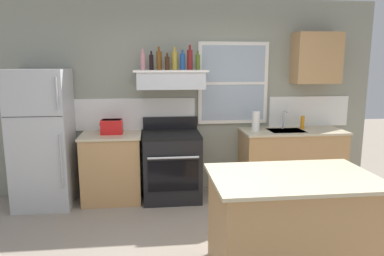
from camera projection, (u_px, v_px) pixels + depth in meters
The scene contains 20 objects.
back_wall at pixel (189, 97), 5.14m from camera, with size 5.40×0.11×2.70m.
refrigerator at pixel (43, 139), 4.63m from camera, with size 0.70×0.72×1.77m.
counter_left_of_stove at pixel (112, 167), 4.86m from camera, with size 0.79×0.63×0.91m.
toaster at pixel (112, 126), 4.79m from camera, with size 0.30×0.20×0.19m.
stove_range at pixel (172, 165), 4.92m from camera, with size 0.76×0.69×1.09m.
range_hood_shelf at pixel (170, 79), 4.80m from camera, with size 0.96×0.52×0.24m.
bottle_rose_pink at pixel (143, 61), 4.74m from camera, with size 0.07×0.07×0.27m.
bottle_balsamic_dark at pixel (151, 62), 4.72m from camera, with size 0.06×0.06×0.24m.
bottle_amber_wine at pixel (159, 60), 4.74m from camera, with size 0.07×0.07×0.30m.
bottle_brown_stout at pixel (167, 63), 4.71m from camera, with size 0.06×0.06×0.22m.
bottle_champagne_gold_foil at pixel (175, 60), 4.79m from camera, with size 0.08×0.08×0.29m.
bottle_blue_liqueur at pixel (183, 61), 4.76m from camera, with size 0.07×0.07×0.26m.
bottle_red_label_wine at pixel (190, 59), 4.78m from camera, with size 0.07×0.07×0.32m.
bottle_olive_oil_square at pixel (198, 62), 4.80m from camera, with size 0.06×0.06×0.25m.
counter_right_with_sink at pixel (291, 161), 5.15m from camera, with size 1.43×0.63×0.91m.
sink_faucet at pixel (284, 117), 5.11m from camera, with size 0.03×0.17×0.28m.
paper_towel_roll at pixel (256, 121), 4.98m from camera, with size 0.11×0.11×0.27m, color white.
dish_soap_bottle at pixel (302, 122), 5.16m from camera, with size 0.06×0.06×0.18m, color orange.
kitchen_island at pixel (291, 225), 3.14m from camera, with size 1.40×0.90×0.91m.
upper_cabinet_right at pixel (317, 58), 5.06m from camera, with size 0.64×0.32×0.70m.
Camera 1 is at (-0.52, -2.88, 1.86)m, focal length 33.90 mm.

